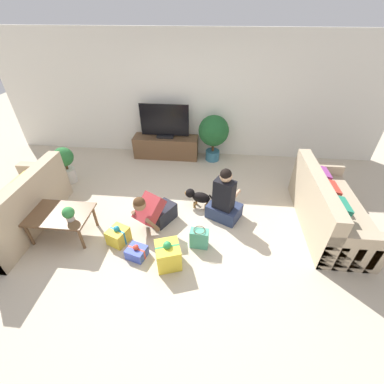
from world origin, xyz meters
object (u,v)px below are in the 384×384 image
object	(u,v)px
tv	(165,123)
tabletop_plant	(69,213)
coffee_table	(60,216)
sofa_right	(327,209)
gift_box_b	(137,252)
potted_plant_back_right	(214,133)
gift_bag_a	(199,238)
person_sitting	(224,201)
dog	(198,197)
potted_plant_corner_left	(65,162)
person_kneeling	(154,211)
gift_box_c	(118,236)
sofa_left	(18,210)
tv_console	(166,147)
gift_box_a	(168,255)

from	to	relation	value
tv	tabletop_plant	distance (m)	2.94
coffee_table	tv	xyz separation A→B (m)	(1.12, 2.68, 0.44)
sofa_right	gift_box_b	xyz separation A→B (m)	(-2.86, -0.97, -0.24)
potted_plant_back_right	gift_bag_a	xyz separation A→B (m)	(-0.10, -2.66, -0.51)
person_sitting	tabletop_plant	xyz separation A→B (m)	(-2.20, -0.77, 0.21)
gift_bag_a	dog	bearing A→B (deg)	95.90
tv	potted_plant_corner_left	bearing A→B (deg)	-144.90
potted_plant_back_right	person_sitting	xyz separation A→B (m)	(0.25, -1.98, -0.31)
person_kneeling	gift_box_b	size ratio (longest dim) A/B	2.44
person_sitting	dog	bearing A→B (deg)	-1.41
potted_plant_back_right	gift_box_c	bearing A→B (deg)	-116.15
coffee_table	person_sitting	world-z (taller)	person_sitting
sofa_left	tv_console	distance (m)	3.18
sofa_right	coffee_table	size ratio (longest dim) A/B	2.06
potted_plant_corner_left	dog	size ratio (longest dim) A/B	1.40
potted_plant_corner_left	gift_box_a	bearing A→B (deg)	-38.13
potted_plant_corner_left	gift_bag_a	bearing A→B (deg)	-28.17
potted_plant_back_right	dog	distance (m)	1.80
gift_box_c	sofa_right	bearing A→B (deg)	12.65
person_sitting	gift_box_b	size ratio (longest dim) A/B	3.02
coffee_table	tv	world-z (taller)	tv
tv	dog	bearing A→B (deg)	-63.67
sofa_left	potted_plant_corner_left	xyz separation A→B (m)	(0.15, 1.30, 0.13)
sofa_left	gift_box_a	distance (m)	2.55
sofa_right	gift_bag_a	distance (m)	2.11
dog	gift_box_a	bearing A→B (deg)	-0.40
tv_console	gift_bag_a	world-z (taller)	tv_console
person_kneeling	person_sitting	xyz separation A→B (m)	(1.09, 0.33, 0.03)
potted_plant_back_right	gift_box_b	xyz separation A→B (m)	(-0.98, -2.94, -0.58)
coffee_table	dog	xyz separation A→B (m)	(2.00, 0.89, -0.17)
tv_console	gift_box_a	size ratio (longest dim) A/B	3.39
tv_console	gift_box_c	bearing A→B (deg)	-95.02
tv_console	person_kneeling	world-z (taller)	person_kneeling
potted_plant_back_right	gift_bag_a	size ratio (longest dim) A/B	3.15
sofa_left	coffee_table	size ratio (longest dim) A/B	2.06
coffee_table	gift_box_a	xyz separation A→B (m)	(1.70, -0.40, -0.21)
gift_box_b	tabletop_plant	size ratio (longest dim) A/B	1.44
person_kneeling	potted_plant_corner_left	bearing A→B (deg)	-178.60
potted_plant_corner_left	sofa_right	bearing A→B (deg)	-9.46
gift_box_c	tv_console	bearing A→B (deg)	84.98
dog	tv_console	bearing A→B (deg)	-140.78
gift_box_b	dog	bearing A→B (deg)	57.21
potted_plant_corner_left	person_sitting	world-z (taller)	person_sitting
person_kneeling	person_sitting	size ratio (longest dim) A/B	0.81
sofa_left	gift_box_a	xyz separation A→B (m)	(2.49, -0.54, -0.14)
tv_console	gift_box_c	distance (m)	2.76
potted_plant_back_right	person_kneeling	world-z (taller)	potted_plant_back_right
potted_plant_back_right	tabletop_plant	world-z (taller)	potted_plant_back_right
tv	potted_plant_back_right	world-z (taller)	tv
person_kneeling	person_sitting	world-z (taller)	person_sitting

